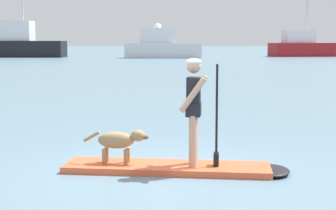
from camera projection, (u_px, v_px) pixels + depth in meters
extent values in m
plane|color=slate|center=(167.00, 171.00, 8.09)|extent=(400.00, 400.00, 0.00)
cube|color=#E55933|center=(167.00, 168.00, 8.08)|extent=(3.22, 1.10, 0.10)
ellipsoid|color=black|center=(271.00, 170.00, 7.90)|extent=(0.63, 0.79, 0.10)
cylinder|color=tan|center=(194.00, 138.00, 8.11)|extent=(0.12, 0.12, 0.78)
cylinder|color=tan|center=(193.00, 142.00, 7.86)|extent=(0.12, 0.12, 0.78)
cube|color=black|center=(194.00, 109.00, 7.93)|extent=(0.26, 0.38, 0.20)
cube|color=black|center=(194.00, 96.00, 7.90)|extent=(0.23, 0.36, 0.56)
sphere|color=tan|center=(194.00, 66.00, 7.85)|extent=(0.22, 0.22, 0.22)
ellipsoid|color=white|center=(194.00, 62.00, 7.84)|extent=(0.23, 0.23, 0.11)
cylinder|color=tan|center=(194.00, 92.00, 8.09)|extent=(0.42, 0.13, 0.54)
cylinder|color=tan|center=(193.00, 95.00, 7.71)|extent=(0.42, 0.13, 0.54)
cylinder|color=black|center=(217.00, 115.00, 7.90)|extent=(0.04, 0.04, 1.55)
cube|color=black|center=(216.00, 159.00, 7.98)|extent=(0.10, 0.19, 0.20)
ellipsoid|color=#997A51|center=(116.00, 140.00, 8.13)|extent=(0.59, 0.28, 0.26)
ellipsoid|color=#997A51|center=(138.00, 136.00, 8.08)|extent=(0.24, 0.18, 0.18)
ellipsoid|color=brown|center=(145.00, 137.00, 8.07)|extent=(0.13, 0.09, 0.08)
cylinder|color=#997A51|center=(92.00, 136.00, 8.16)|extent=(0.27, 0.08, 0.18)
cylinder|color=#997A51|center=(128.00, 155.00, 8.21)|extent=(0.07, 0.07, 0.23)
cylinder|color=#997A51|center=(126.00, 157.00, 8.06)|extent=(0.07, 0.07, 0.23)
cylinder|color=#997A51|center=(106.00, 154.00, 8.25)|extent=(0.07, 0.07, 0.23)
cylinder|color=#997A51|center=(104.00, 156.00, 8.10)|extent=(0.07, 0.07, 0.23)
cube|color=black|center=(20.00, 49.00, 65.01)|extent=(11.28, 3.70, 2.01)
cube|color=silver|center=(12.00, 31.00, 64.75)|extent=(5.11, 2.66, 2.43)
cylinder|color=silver|center=(12.00, 31.00, 64.76)|extent=(3.91, 0.27, 0.14)
cube|color=silver|center=(163.00, 51.00, 61.92)|extent=(8.95, 3.14, 1.75)
cube|color=silver|center=(158.00, 36.00, 61.72)|extent=(4.03, 2.34, 1.63)
ellipsoid|color=white|center=(158.00, 26.00, 61.58)|extent=(0.90, 0.90, 0.60)
cube|color=maroon|center=(303.00, 50.00, 68.16)|extent=(8.76, 4.70, 1.74)
cube|color=silver|center=(298.00, 37.00, 67.97)|extent=(4.10, 3.14, 1.63)
cylinder|color=silver|center=(307.00, 12.00, 67.57)|extent=(0.20, 0.20, 7.90)
cylinder|color=silver|center=(298.00, 34.00, 67.92)|extent=(2.90, 0.59, 0.14)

